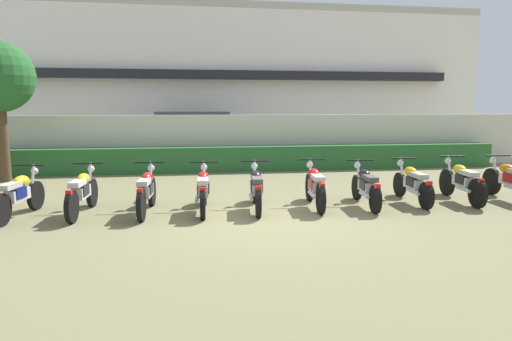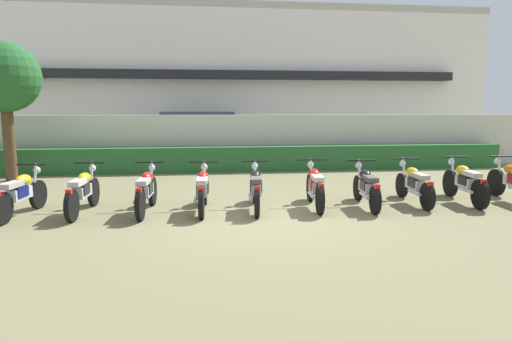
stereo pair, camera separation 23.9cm
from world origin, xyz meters
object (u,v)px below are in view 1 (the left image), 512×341
Objects in this scene: motorcycle_in_row_5 at (256,188)px; motorcycle_in_row_9 at (462,181)px; parked_car at (196,137)px; motorcycle_in_row_3 at (146,191)px; motorcycle_in_row_2 at (82,192)px; motorcycle_in_row_1 at (18,194)px; motorcycle_in_row_8 at (412,183)px; motorcycle_in_row_4 at (203,189)px; motorcycle_in_row_6 at (315,186)px; motorcycle_in_row_7 at (366,186)px; motorcycle_in_row_10 at (510,180)px.

motorcycle_in_row_5 is 0.98× the size of motorcycle_in_row_9.
parked_car is 8.36m from motorcycle_in_row_3.
parked_car reaches higher than motorcycle_in_row_3.
motorcycle_in_row_1 is at bearing 97.57° from motorcycle_in_row_2.
motorcycle_in_row_8 is 1.13m from motorcycle_in_row_9.
motorcycle_in_row_8 is (4.54, 0.15, -0.01)m from motorcycle_in_row_4.
motorcycle_in_row_6 reaches higher than motorcycle_in_row_4.
motorcycle_in_row_6 is (2.31, 0.05, 0.00)m from motorcycle_in_row_4.
motorcycle_in_row_3 is at bearing 94.96° from motorcycle_in_row_5.
motorcycle_in_row_3 is 1.02× the size of motorcycle_in_row_6.
motorcycle_in_row_7 is 0.95× the size of motorcycle_in_row_9.
motorcycle_in_row_4 is at bearing 95.37° from motorcycle_in_row_8.
motorcycle_in_row_3 is 7.92m from motorcycle_in_row_10.
motorcycle_in_row_5 is at bearing 94.04° from motorcycle_in_row_10.
motorcycle_in_row_9 is 1.02× the size of motorcycle_in_row_10.
motorcycle_in_row_6 is (3.42, 0.02, 0.00)m from motorcycle_in_row_3.
motorcycle_in_row_2 reaches higher than motorcycle_in_row_1.
motorcycle_in_row_9 is (1.13, -0.05, 0.02)m from motorcycle_in_row_8.
motorcycle_in_row_7 is (3.41, -8.34, -0.50)m from parked_car.
motorcycle_in_row_3 is (2.35, 0.01, 0.01)m from motorcycle_in_row_1.
parked_car is at bearing 43.35° from motorcycle_in_row_10.
parked_car is at bearing 32.65° from motorcycle_in_row_8.
motorcycle_in_row_6 is 1.00× the size of motorcycle_in_row_7.
parked_car is at bearing -12.51° from motorcycle_in_row_2.
motorcycle_in_row_9 is (5.67, 0.10, 0.01)m from motorcycle_in_row_4.
motorcycle_in_row_1 is 9.14m from motorcycle_in_row_9.
motorcycle_in_row_1 is 1.13m from motorcycle_in_row_2.
motorcycle_in_row_9 is at bearing -86.76° from motorcycle_in_row_2.
parked_car is 8.59m from motorcycle_in_row_6.
motorcycle_in_row_7 is (4.50, -0.07, -0.01)m from motorcycle_in_row_3.
motorcycle_in_row_2 reaches higher than motorcycle_in_row_7.
parked_car reaches higher than motorcycle_in_row_6.
motorcycle_in_row_4 is at bearing 96.45° from motorcycle_in_row_5.
motorcycle_in_row_4 is (3.46, -0.03, 0.00)m from motorcycle_in_row_1.
motorcycle_in_row_6 is at bearing -85.52° from motorcycle_in_row_4.
motorcycle_in_row_10 is at bearing -87.04° from motorcycle_in_row_2.
motorcycle_in_row_1 is at bearing 92.81° from motorcycle_in_row_4.
motorcycle_in_row_6 is 2.23m from motorcycle_in_row_8.
motorcycle_in_row_4 is 0.97× the size of motorcycle_in_row_10.
motorcycle_in_row_10 is (3.42, 0.09, 0.02)m from motorcycle_in_row_7.
motorcycle_in_row_5 is (1.09, -8.28, -0.49)m from parked_car.
parked_car is 2.38× the size of motorcycle_in_row_10.
motorcycle_in_row_1 is (-3.45, -8.28, -0.49)m from parked_car.
motorcycle_in_row_7 is at bearing 95.24° from motorcycle_in_row_10.
motorcycle_in_row_1 is at bearing 93.91° from motorcycle_in_row_3.
motorcycle_in_row_4 is (0.02, -8.30, -0.49)m from parked_car.
motorcycle_in_row_9 is at bearing 91.43° from motorcycle_in_row_10.
motorcycle_in_row_6 is 0.97× the size of motorcycle_in_row_10.
motorcycle_in_row_2 is (-2.32, -8.20, -0.49)m from parked_car.
motorcycle_in_row_2 is at bearing 95.81° from motorcycle_in_row_9.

